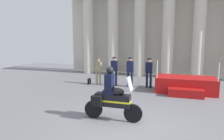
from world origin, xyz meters
TOP-DOWN VIEW (x-y plane):
  - ground_plane at (0.00, 0.00)m, footprint 28.00×28.00m
  - colonnade_backdrop at (-0.14, 9.82)m, footprint 13.85×1.67m
  - reviewing_stand at (2.10, 5.08)m, footprint 3.03×2.04m
  - officer_in_row_0 at (-2.97, 5.54)m, footprint 0.39×0.24m
  - officer_in_row_1 at (-1.94, 5.50)m, footprint 0.39×0.24m
  - officer_in_row_2 at (-0.97, 5.47)m, footprint 0.39×0.24m
  - officer_in_row_3 at (0.11, 5.58)m, footprint 0.39×0.24m
  - motorcycle_with_rider at (-0.49, 0.30)m, footprint 2.09×0.70m
  - briefcase_on_ground at (-3.53, 5.42)m, footprint 0.10×0.32m

SIDE VIEW (x-z plane):
  - ground_plane at x=0.00m, z-range 0.00..0.00m
  - briefcase_on_ground at x=-3.53m, z-range 0.00..0.36m
  - reviewing_stand at x=2.10m, z-range -0.47..1.24m
  - motorcycle_with_rider at x=-0.49m, z-range -0.16..1.74m
  - officer_in_row_0 at x=-2.97m, z-range 0.15..1.77m
  - officer_in_row_3 at x=0.11m, z-range 0.15..1.84m
  - officer_in_row_1 at x=-1.94m, z-range 0.16..1.86m
  - officer_in_row_2 at x=-0.97m, z-range 0.16..1.88m
  - colonnade_backdrop at x=-0.14m, z-range 0.25..6.72m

